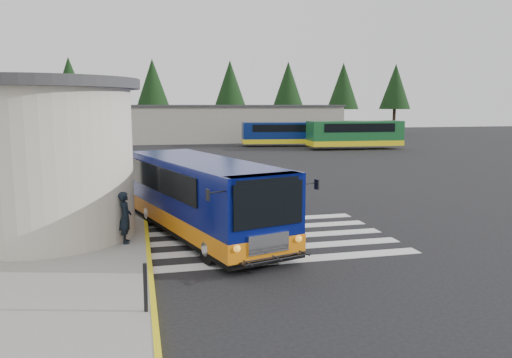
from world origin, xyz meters
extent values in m
plane|color=black|center=(0.00, 0.00, 0.00)|extent=(140.00, 140.00, 0.00)
cube|color=gray|center=(-9.00, 4.00, 0.07)|extent=(10.00, 34.00, 0.15)
cube|color=yellow|center=(-4.05, 4.00, 0.08)|extent=(0.12, 34.00, 0.16)
cylinder|color=#BEB7A1|center=(-7.00, 0.50, 2.40)|extent=(5.20, 5.20, 4.50)
cylinder|color=#38383A|center=(-7.00, 0.50, 4.80)|extent=(5.80, 5.80, 0.30)
cube|color=black|center=(-6.48, 5.00, 1.25)|extent=(0.08, 1.20, 2.20)
cube|color=#38383A|center=(-6.00, 5.00, 2.55)|extent=(1.20, 1.80, 0.12)
cube|color=silver|center=(-0.50, -3.20, 0.01)|extent=(8.00, 0.55, 0.01)
cube|color=silver|center=(-0.50, -2.00, 0.01)|extent=(8.00, 0.55, 0.01)
cube|color=silver|center=(-0.50, -0.80, 0.01)|extent=(8.00, 0.55, 0.01)
cube|color=silver|center=(-0.50, 0.40, 0.01)|extent=(8.00, 0.55, 0.01)
cube|color=silver|center=(-0.50, 1.60, 0.01)|extent=(8.00, 0.55, 0.01)
cube|color=gray|center=(6.00, 42.00, 2.00)|extent=(26.00, 8.00, 4.00)
cube|color=#38383A|center=(6.00, 42.00, 4.10)|extent=(26.40, 8.40, 0.20)
cylinder|color=black|center=(-12.00, 50.00, 1.80)|extent=(0.44, 0.44, 3.60)
cone|color=black|center=(-12.00, 50.00, 6.80)|extent=(4.40, 4.40, 6.40)
cylinder|color=black|center=(-2.00, 50.00, 1.80)|extent=(0.44, 0.44, 3.60)
cone|color=black|center=(-2.00, 50.00, 6.80)|extent=(4.40, 4.40, 6.40)
cylinder|color=black|center=(8.00, 50.00, 1.80)|extent=(0.44, 0.44, 3.60)
cone|color=black|center=(8.00, 50.00, 6.80)|extent=(4.40, 4.40, 6.40)
cylinder|color=black|center=(16.00, 50.00, 1.80)|extent=(0.44, 0.44, 3.60)
cone|color=black|center=(16.00, 50.00, 6.80)|extent=(4.40, 4.40, 6.40)
cylinder|color=black|center=(24.00, 50.00, 1.80)|extent=(0.44, 0.44, 3.60)
cone|color=black|center=(24.00, 50.00, 6.80)|extent=(4.40, 4.40, 6.40)
cylinder|color=black|center=(32.00, 50.00, 1.80)|extent=(0.44, 0.44, 3.60)
cone|color=black|center=(32.00, 50.00, 6.80)|extent=(4.40, 4.40, 6.40)
cube|color=#07105C|center=(-2.29, -0.18, 1.41)|extent=(4.40, 8.35, 2.10)
cube|color=orange|center=(-2.29, -0.18, 0.61)|extent=(4.44, 8.39, 0.50)
cube|color=black|center=(-2.29, -0.18, 0.31)|extent=(4.43, 8.38, 0.20)
cube|color=black|center=(-1.16, -4.06, 1.74)|extent=(1.90, 0.60, 1.12)
cube|color=silver|center=(-1.16, -4.07, 0.76)|extent=(1.13, 0.38, 0.49)
cube|color=black|center=(-3.59, 0.19, 1.83)|extent=(1.69, 5.68, 0.80)
cube|color=black|center=(-1.40, 0.83, 1.83)|extent=(1.69, 5.68, 0.80)
cylinder|color=black|center=(-2.49, -3.03, 0.43)|extent=(0.50, 0.90, 0.86)
cylinder|color=black|center=(-0.60, -2.48, 0.43)|extent=(0.50, 0.90, 0.86)
cylinder|color=black|center=(-3.89, 1.78, 0.43)|extent=(0.50, 0.90, 0.86)
cylinder|color=black|center=(-2.00, 2.33, 0.43)|extent=(0.50, 0.90, 0.86)
cube|color=black|center=(-2.71, -4.35, 2.10)|extent=(0.09, 0.17, 0.27)
cube|color=black|center=(0.30, -3.47, 2.10)|extent=(0.09, 0.17, 0.27)
imported|color=black|center=(-4.66, -0.93, 0.91)|extent=(0.37, 0.56, 1.52)
imported|color=black|center=(-6.15, -0.50, 0.95)|extent=(0.98, 0.99, 1.61)
cylinder|color=black|center=(-4.20, -6.11, 0.64)|extent=(0.08, 0.08, 0.98)
cube|color=#071A57|center=(10.20, 33.17, 1.39)|extent=(8.30, 3.21, 2.07)
cube|color=yellow|center=(10.20, 33.17, 0.56)|extent=(8.33, 3.24, 0.45)
cube|color=black|center=(10.20, 33.17, 1.89)|extent=(6.52, 3.04, 0.72)
cube|color=#165527|center=(15.96, 28.29, 1.54)|extent=(9.03, 2.84, 2.28)
cube|color=yellow|center=(15.96, 28.29, 0.62)|extent=(9.06, 2.88, 0.50)
cube|color=black|center=(15.96, 28.29, 2.09)|extent=(7.05, 2.81, 0.79)
camera|label=1|loc=(-4.28, -15.67, 4.16)|focal=35.00mm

